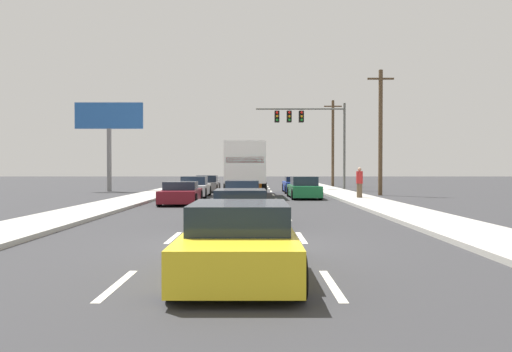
# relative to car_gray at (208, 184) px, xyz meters

# --- Properties ---
(ground_plane) EXTENTS (140.00, 140.00, 0.00)m
(ground_plane) POSITION_rel_car_gray_xyz_m (3.34, -0.33, -0.59)
(ground_plane) COLOR #333335
(sidewalk_right) EXTENTS (2.51, 80.00, 0.14)m
(sidewalk_right) POSITION_rel_car_gray_xyz_m (9.85, -5.33, -0.52)
(sidewalk_right) COLOR #B2AFA8
(sidewalk_right) RESTS_ON ground_plane
(sidewalk_left) EXTENTS (2.51, 80.00, 0.14)m
(sidewalk_left) POSITION_rel_car_gray_xyz_m (-3.16, -5.33, -0.52)
(sidewalk_left) COLOR #B2AFA8
(sidewalk_left) RESTS_ON ground_plane
(lane_markings) EXTENTS (3.54, 62.00, 0.01)m
(lane_markings) POSITION_rel_car_gray_xyz_m (3.34, -4.16, -0.58)
(lane_markings) COLOR silver
(lane_markings) RESTS_ON ground_plane
(car_gray) EXTENTS (1.89, 4.11, 1.30)m
(car_gray) POSITION_rel_car_gray_xyz_m (0.00, 0.00, 0.00)
(car_gray) COLOR slate
(car_gray) RESTS_ON ground_plane
(car_silver) EXTENTS (1.91, 4.49, 1.33)m
(car_silver) POSITION_rel_car_gray_xyz_m (-0.16, -6.32, 0.00)
(car_silver) COLOR #B7BABF
(car_silver) RESTS_ON ground_plane
(car_maroon) EXTENTS (2.02, 4.05, 1.17)m
(car_maroon) POSITION_rel_car_gray_xyz_m (-0.03, -12.58, -0.05)
(car_maroon) COLOR maroon
(car_maroon) RESTS_ON ground_plane
(box_truck) EXTENTS (2.79, 8.17, 3.48)m
(box_truck) POSITION_rel_car_gray_xyz_m (3.13, -5.24, 1.39)
(box_truck) COLOR white
(box_truck) RESTS_ON ground_plane
(car_white) EXTENTS (1.85, 4.07, 1.28)m
(car_white) POSITION_rel_car_gray_xyz_m (3.20, -14.34, 0.00)
(car_white) COLOR white
(car_white) RESTS_ON ground_plane
(car_black) EXTENTS (1.99, 4.04, 1.17)m
(car_black) POSITION_rel_car_gray_xyz_m (3.34, -21.57, -0.05)
(car_black) COLOR black
(car_black) RESTS_ON ground_plane
(car_yellow) EXTENTS (1.98, 4.35, 1.25)m
(car_yellow) POSITION_rel_car_gray_xyz_m (3.56, -28.36, -0.02)
(car_yellow) COLOR yellow
(car_yellow) RESTS_ON ground_plane
(car_blue) EXTENTS (1.86, 4.53, 1.23)m
(car_blue) POSITION_rel_car_gray_xyz_m (6.85, -1.10, -0.02)
(car_blue) COLOR #1E389E
(car_blue) RESTS_ON ground_plane
(car_green) EXTENTS (1.87, 4.38, 1.35)m
(car_green) POSITION_rel_car_gray_xyz_m (6.79, -7.81, 0.02)
(car_green) COLOR #196B38
(car_green) RESTS_ON ground_plane
(traffic_signal_mast) EXTENTS (7.59, 0.69, 7.37)m
(traffic_signal_mast) POSITION_rel_car_gray_xyz_m (7.96, 2.81, 5.07)
(traffic_signal_mast) COLOR #595B56
(traffic_signal_mast) RESTS_ON ground_plane
(utility_pole_mid) EXTENTS (1.80, 0.28, 8.56)m
(utility_pole_mid) POSITION_rel_car_gray_xyz_m (12.34, -4.75, 3.83)
(utility_pole_mid) COLOR brown
(utility_pole_mid) RESTS_ON ground_plane
(utility_pole_far) EXTENTS (1.80, 0.28, 8.76)m
(utility_pole_far) POSITION_rel_car_gray_xyz_m (11.66, 10.78, 3.93)
(utility_pole_far) COLOR brown
(utility_pole_far) RESTS_ON ground_plane
(roadside_billboard) EXTENTS (5.42, 0.36, 7.10)m
(roadside_billboard) POSITION_rel_car_gray_xyz_m (-7.90, 0.63, 4.67)
(roadside_billboard) COLOR slate
(roadside_billboard) RESTS_ON ground_plane
(pedestrian_near_corner) EXTENTS (0.38, 0.38, 1.76)m
(pedestrian_near_corner) POSITION_rel_car_gray_xyz_m (9.89, -9.39, 0.43)
(pedestrian_near_corner) COLOR brown
(pedestrian_near_corner) RESTS_ON sidewalk_right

